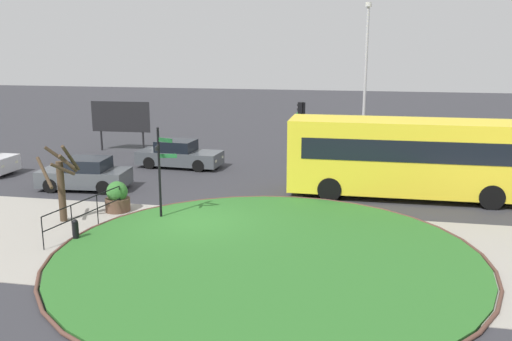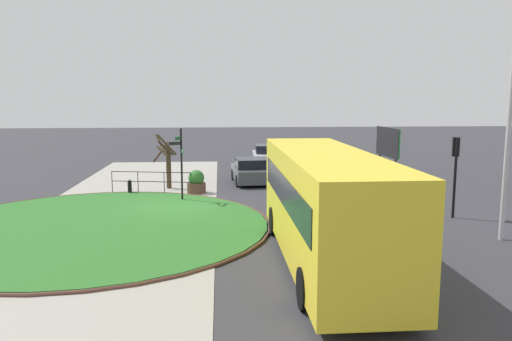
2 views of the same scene
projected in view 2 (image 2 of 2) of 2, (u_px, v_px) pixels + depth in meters
The scene contains 16 objects.
ground at pixel (174, 208), 22.14m from camera, with size 120.00×120.00×0.00m, color #333338.
sidewalk_paving at pixel (127, 209), 21.99m from camera, with size 32.00×7.88×0.02m, color #9E998E.
grass_island at pixel (95, 226), 18.85m from camera, with size 13.16×13.16×0.10m, color #2D6B28.
grass_kerb_ring at pixel (95, 226), 18.85m from camera, with size 13.47×13.47×0.11m, color brown.
signpost_directional at pixel (181, 160), 23.23m from camera, with size 0.71×0.70×3.49m.
bollard_foreground at pixel (130, 187), 25.24m from camera, with size 0.21×0.21×0.75m.
railing_grass_edge at pixel (151, 179), 25.47m from camera, with size 0.78×4.14×1.12m.
bus_yellow at pixel (325, 205), 14.59m from camera, with size 10.02×2.60×3.32m.
car_near_lane at pixel (350, 178), 26.36m from camera, with size 4.54×2.05×1.44m.
car_far_lane at pixel (250, 171), 28.62m from camera, with size 4.06×2.08×1.43m.
car_trailing at pixel (267, 156), 35.61m from camera, with size 4.09×1.92×1.52m.
traffic_light_near at pixel (455, 159), 20.18m from camera, with size 0.48×0.32×3.30m.
lamppost_tall at pixel (510, 108), 16.58m from camera, with size 0.32×0.32×8.51m.
billboard_left at pixel (388, 143), 31.28m from camera, with size 3.69×0.28×3.03m.
planter_near_signpost at pixel (196, 183), 25.53m from camera, with size 0.96×0.96×1.21m.
street_tree_bare at pixel (167, 161), 26.63m from camera, with size 1.56×1.36×2.98m.
Camera 2 is at (21.86, 2.06, 4.91)m, focal length 34.79 mm.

